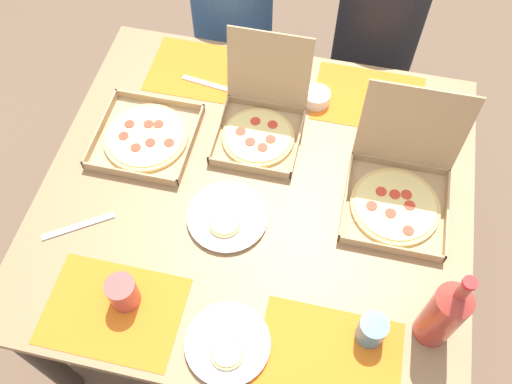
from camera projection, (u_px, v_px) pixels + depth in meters
ground_plane at (256, 286)px, 2.27m from camera, size 6.00×6.00×0.00m
dining_table at (256, 209)px, 1.73m from camera, size 1.27×1.18×0.73m
placemat_near_left at (114, 311)px, 1.46m from camera, size 0.36×0.26×0.00m
placemat_near_right at (329, 358)px, 1.39m from camera, size 0.36×0.26×0.00m
placemat_far_left at (203, 71)px, 1.91m from camera, size 0.36×0.26×0.00m
placemat_far_right at (369, 98)px, 1.84m from camera, size 0.36×0.26×0.00m
pizza_box_corner_right at (260, 122)px, 1.73m from camera, size 0.26×0.30×0.29m
pizza_box_center at (399, 189)px, 1.59m from camera, size 0.30×0.32×0.33m
pizza_box_edge_far at (146, 137)px, 1.74m from camera, size 0.30×0.30×0.04m
plate_far_left at (421, 128)px, 1.76m from camera, size 0.23×0.23×0.03m
plate_middle at (228, 345)px, 1.40m from camera, size 0.22×0.22×0.03m
plate_near_left at (227, 218)px, 1.59m from camera, size 0.23×0.23×0.03m
soda_bottle at (444, 313)px, 1.32m from camera, size 0.09×0.09×0.32m
cup_clear_right at (123, 293)px, 1.43m from camera, size 0.08×0.08×0.10m
cup_dark at (372, 330)px, 1.39m from camera, size 0.07×0.07×0.09m
condiment_bowl at (317, 97)px, 1.82m from camera, size 0.09×0.09×0.04m
knife_by_far_left at (78, 226)px, 1.59m from camera, size 0.18×0.13×0.00m
knife_by_near_right at (211, 85)px, 1.87m from camera, size 0.21×0.05×0.00m
diner_left_seat at (233, 37)px, 2.30m from camera, size 0.32×0.32×1.15m
diner_right_seat at (371, 59)px, 2.24m from camera, size 0.32×0.32×1.14m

